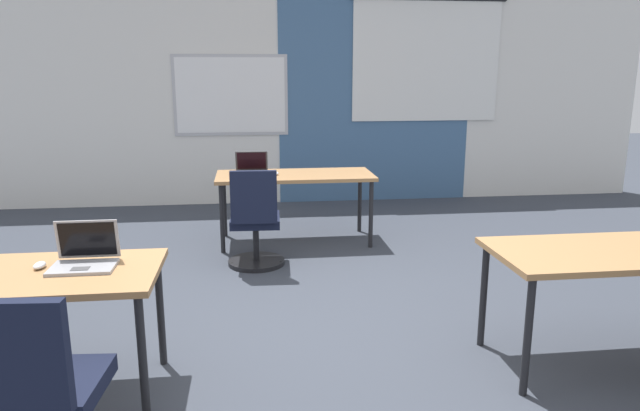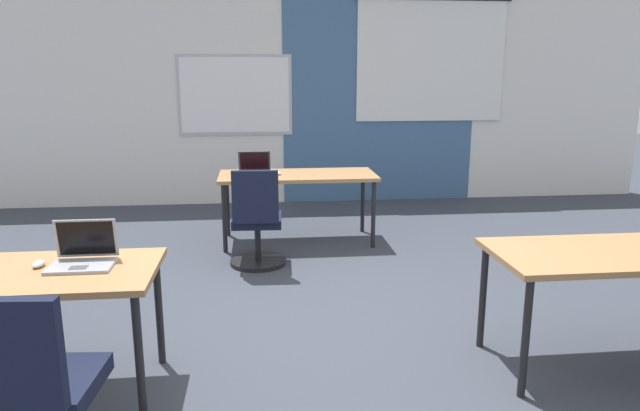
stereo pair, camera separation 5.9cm
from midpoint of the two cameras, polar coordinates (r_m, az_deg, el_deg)
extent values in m
plane|color=#383D47|center=(4.02, 0.48, -12.52)|extent=(24.00, 24.00, 0.00)
cube|color=silver|center=(7.82, -3.10, 10.59)|extent=(10.00, 0.20, 2.80)
cube|color=#42668E|center=(7.88, 6.17, 10.56)|extent=(2.60, 0.01, 2.80)
cube|color=#B7B7BC|center=(7.70, -8.20, 10.78)|extent=(1.48, 0.02, 1.04)
cube|color=white|center=(7.70, -8.20, 10.78)|extent=(1.40, 0.02, 0.96)
cube|color=white|center=(8.03, 11.17, 13.80)|extent=(2.00, 0.02, 1.56)
cube|color=#A37547|center=(3.44, -28.69, -6.08)|extent=(1.60, 0.70, 0.04)
cylinder|color=black|center=(3.10, -16.95, -14.30)|extent=(0.04, 0.04, 0.68)
cylinder|color=black|center=(3.63, -15.22, -9.99)|extent=(0.04, 0.04, 0.68)
cube|color=#A37547|center=(3.85, 28.63, -4.17)|extent=(1.60, 0.70, 0.04)
cylinder|color=black|center=(3.36, 20.21, -12.31)|extent=(0.04, 0.04, 0.68)
cylinder|color=black|center=(3.86, 16.28, -8.66)|extent=(0.04, 0.04, 0.68)
cube|color=#A37547|center=(5.91, -1.96, 2.98)|extent=(1.60, 0.70, 0.04)
cylinder|color=black|center=(5.68, -9.17, -1.30)|extent=(0.04, 0.04, 0.68)
cylinder|color=black|center=(5.79, 5.61, -0.92)|extent=(0.04, 0.04, 0.68)
cylinder|color=black|center=(6.27, -8.90, 0.06)|extent=(0.04, 0.04, 0.68)
cylinder|color=black|center=(6.36, 4.52, 0.38)|extent=(0.04, 0.04, 0.68)
cube|color=#9E9EA3|center=(3.32, -22.12, -5.59)|extent=(0.33, 0.23, 0.02)
cube|color=#4C4C4F|center=(3.27, -22.37, -5.71)|extent=(0.09, 0.06, 0.00)
cube|color=#9E9EA3|center=(3.40, -21.71, -3.02)|extent=(0.33, 0.04, 0.22)
cube|color=black|center=(3.40, -21.73, -3.03)|extent=(0.30, 0.03, 0.19)
ellipsoid|color=silver|center=(3.42, -25.70, -5.25)|extent=(0.06, 0.10, 0.03)
cube|color=black|center=(2.84, -24.99, -15.85)|extent=(0.47, 0.47, 0.08)
cube|color=black|center=(2.52, -27.86, -13.05)|extent=(0.40, 0.09, 0.46)
cube|color=#333338|center=(5.88, -6.25, 3.14)|extent=(0.33, 0.24, 0.02)
cube|color=#4C4C4F|center=(5.83, -6.26, 3.15)|extent=(0.09, 0.06, 0.00)
cube|color=#333338|center=(6.02, -6.25, 4.44)|extent=(0.33, 0.09, 0.21)
cube|color=black|center=(6.01, -6.25, 4.45)|extent=(0.30, 0.08, 0.18)
ellipsoid|color=silver|center=(5.86, -3.88, 3.23)|extent=(0.08, 0.11, 0.03)
cylinder|color=black|center=(5.39, -5.83, -5.56)|extent=(0.52, 0.52, 0.04)
cylinder|color=black|center=(5.33, -5.87, -3.62)|extent=(0.06, 0.06, 0.34)
cube|color=black|center=(5.28, -5.93, -1.44)|extent=(0.46, 0.46, 0.08)
cube|color=black|center=(4.97, -6.10, 0.85)|extent=(0.40, 0.08, 0.46)
sphere|color=black|center=(5.61, -5.75, -4.78)|extent=(0.04, 0.04, 0.04)
sphere|color=black|center=(5.32, -3.44, -5.76)|extent=(0.04, 0.04, 0.04)
sphere|color=black|center=(5.34, -8.25, -5.81)|extent=(0.04, 0.04, 0.04)
camera|label=1|loc=(0.03, -89.59, 0.10)|focal=32.25mm
camera|label=2|loc=(0.03, 90.41, -0.10)|focal=32.25mm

